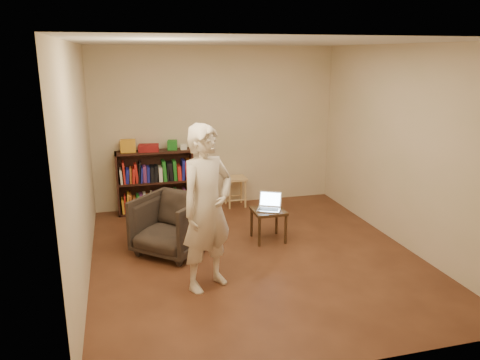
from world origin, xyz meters
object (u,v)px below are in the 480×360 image
object	(u,v)px
person	(207,208)
laptop	(269,205)
bookshelf	(155,185)
side_table	(268,215)
stool	(235,183)
armchair	(171,225)

from	to	relation	value
person	laptop	bearing A→B (deg)	16.96
bookshelf	person	distance (m)	2.76
side_table	stool	bearing A→B (deg)	92.37
side_table	person	size ratio (longest dim) A/B	0.24
armchair	stool	bearing A→B (deg)	94.36
armchair	person	size ratio (longest dim) A/B	0.46
stool	armchair	size ratio (longest dim) A/B	0.60
side_table	laptop	bearing A→B (deg)	55.07
person	armchair	bearing A→B (deg)	76.19
bookshelf	stool	distance (m)	1.31
person	bookshelf	bearing A→B (deg)	67.67
side_table	laptop	world-z (taller)	laptop
stool	person	world-z (taller)	person
stool	armchair	xyz separation A→B (m)	(-1.26, -1.63, -0.02)
armchair	laptop	bearing A→B (deg)	46.60
stool	laptop	world-z (taller)	laptop
stool	laptop	xyz separation A→B (m)	(0.09, -1.52, 0.09)
bookshelf	stool	size ratio (longest dim) A/B	2.43
stool	laptop	size ratio (longest dim) A/B	1.19
bookshelf	person	world-z (taller)	person
stool	armchair	distance (m)	2.06
bookshelf	armchair	world-z (taller)	bookshelf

